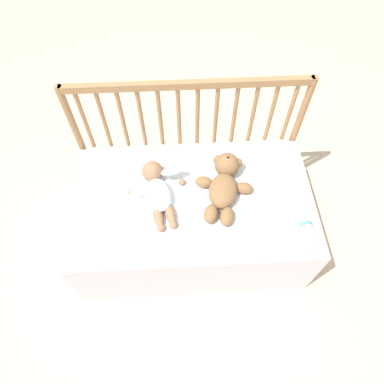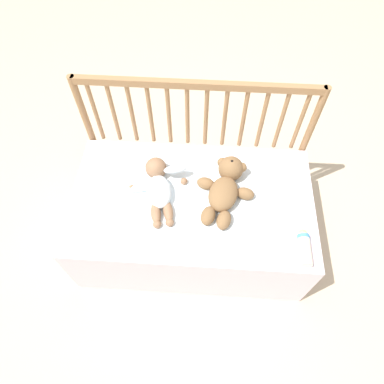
# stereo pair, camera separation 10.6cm
# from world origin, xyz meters

# --- Properties ---
(ground_plane) EXTENTS (12.00, 12.00, 0.00)m
(ground_plane) POSITION_xyz_m (0.00, 0.00, 0.00)
(ground_plane) COLOR #C6B293
(crib_mattress) EXTENTS (1.22, 0.70, 0.43)m
(crib_mattress) POSITION_xyz_m (0.00, 0.00, 0.22)
(crib_mattress) COLOR silver
(crib_mattress) RESTS_ON ground_plane
(crib_rail) EXTENTS (1.22, 0.04, 0.85)m
(crib_rail) POSITION_xyz_m (-0.00, 0.37, 0.60)
(crib_rail) COLOR #997047
(crib_rail) RESTS_ON ground_plane
(blanket) EXTENTS (0.81, 0.49, 0.01)m
(blanket) POSITION_xyz_m (-0.00, 0.01, 0.44)
(blanket) COLOR white
(blanket) RESTS_ON crib_mattress
(teddy_bear) EXTENTS (0.30, 0.40, 0.13)m
(teddy_bear) POSITION_xyz_m (0.16, 0.05, 0.49)
(teddy_bear) COLOR olive
(teddy_bear) RESTS_ON crib_mattress
(baby) EXTENTS (0.30, 0.38, 0.11)m
(baby) POSITION_xyz_m (-0.17, 0.04, 0.48)
(baby) COLOR white
(baby) RESTS_ON crib_mattress
(baby_bottle) EXTENTS (0.06, 0.17, 0.06)m
(baby_bottle) POSITION_xyz_m (0.52, -0.24, 0.46)
(baby_bottle) COLOR #F4E5CC
(baby_bottle) RESTS_ON crib_mattress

